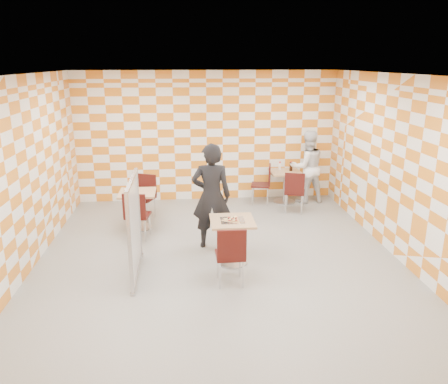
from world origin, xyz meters
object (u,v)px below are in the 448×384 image
at_px(man_dark, 211,196).
at_px(second_table, 285,181).
at_px(chair_main_front, 231,252).
at_px(main_table, 232,234).
at_px(chair_second_side, 265,181).
at_px(sport_bottle, 280,166).
at_px(partition, 134,227).
at_px(man_white, 307,167).
at_px(chair_second_front, 295,189).
at_px(chair_empty_far, 145,193).
at_px(chair_empty_near, 136,212).
at_px(empty_table, 138,204).
at_px(soda_bottle, 291,166).

bearing_deg(man_dark, second_table, -125.03).
bearing_deg(chair_main_front, main_table, 82.18).
distance_m(chair_second_side, sport_bottle, 0.53).
xyz_separation_m(partition, man_white, (3.60, 3.36, 0.05)).
bearing_deg(chair_second_side, chair_second_front, -53.26).
relative_size(main_table, man_dark, 0.40).
relative_size(chair_empty_far, man_white, 0.55).
relative_size(second_table, sport_bottle, 3.75).
bearing_deg(chair_empty_near, chair_empty_far, 87.11).
height_order(second_table, sport_bottle, sport_bottle).
height_order(chair_empty_near, man_dark, man_dark).
bearing_deg(chair_empty_near, chair_second_front, 20.34).
xyz_separation_m(partition, sport_bottle, (2.99, 3.50, 0.05)).
bearing_deg(second_table, empty_table, -157.10).
xyz_separation_m(chair_second_front, chair_empty_far, (-3.19, 0.01, 0.00)).
relative_size(man_dark, man_white, 1.11).
height_order(man_dark, soda_bottle, man_dark).
distance_m(chair_main_front, man_dark, 1.54).
relative_size(empty_table, chair_empty_far, 0.81).
distance_m(chair_second_front, chair_empty_far, 3.19).
xyz_separation_m(chair_second_side, man_dark, (-1.37, -2.31, 0.39)).
xyz_separation_m(main_table, chair_empty_near, (-1.64, 1.12, 0.04)).
xyz_separation_m(sport_bottle, soda_bottle, (0.24, -0.11, 0.01)).
height_order(chair_empty_near, chair_empty_far, same).
xyz_separation_m(second_table, chair_empty_far, (-3.16, -0.76, 0.04)).
height_order(second_table, soda_bottle, soda_bottle).
relative_size(chair_second_front, soda_bottle, 4.02).
relative_size(chair_second_front, man_white, 0.55).
bearing_deg(man_white, chair_main_front, 52.44).
distance_m(chair_second_side, chair_empty_far, 2.75).
height_order(chair_empty_far, man_white, man_white).
distance_m(chair_main_front, chair_empty_far, 3.43).
height_order(chair_main_front, chair_second_front, same).
xyz_separation_m(empty_table, soda_bottle, (3.38, 1.40, 0.34)).
relative_size(chair_main_front, sport_bottle, 4.62).
bearing_deg(sport_bottle, chair_second_front, -81.50).
xyz_separation_m(second_table, sport_bottle, (-0.10, 0.14, 0.33)).
distance_m(chair_empty_near, soda_bottle, 3.92).
bearing_deg(chair_second_front, main_table, -124.74).
bearing_deg(chair_second_front, chair_main_front, -119.06).
bearing_deg(chair_second_side, man_dark, -120.79).
xyz_separation_m(main_table, sport_bottle, (1.47, 3.23, 0.33)).
height_order(chair_second_front, soda_bottle, soda_bottle).
relative_size(second_table, chair_second_side, 0.81).
distance_m(chair_main_front, chair_empty_near, 2.43).
height_order(chair_second_side, soda_bottle, soda_bottle).
xyz_separation_m(chair_second_side, chair_empty_near, (-2.73, -1.91, 0.00)).
xyz_separation_m(second_table, man_white, (0.51, 0.00, 0.33)).
bearing_deg(soda_bottle, sport_bottle, 155.46).
bearing_deg(man_white, empty_table, 12.09).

